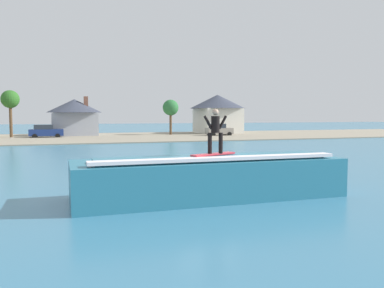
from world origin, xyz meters
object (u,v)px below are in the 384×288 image
at_px(tree_short_bushy, 10,100).
at_px(tree_tall_bare, 171,108).
at_px(car_near_shore, 46,131).
at_px(house_small_cottage, 75,115).
at_px(wave_crest, 210,177).
at_px(surfer, 215,129).
at_px(house_gabled_white, 217,111).
at_px(car_far_shore, 219,130).
at_px(surfboard, 213,154).

bearing_deg(tree_short_bushy, tree_tall_bare, 0.30).
distance_m(car_near_shore, house_small_cottage, 6.51).
distance_m(wave_crest, house_small_cottage, 48.58).
distance_m(surfer, house_gabled_white, 52.38).
bearing_deg(house_small_cottage, tree_short_bushy, -159.46).
bearing_deg(surfer, house_gabled_white, 67.79).
bearing_deg(car_far_shore, house_gabled_white, 69.37).
bearing_deg(car_near_shore, house_gabled_white, 9.18).
bearing_deg(surfboard, house_gabled_white, 67.71).
bearing_deg(surfer, surfboard, 147.84).
distance_m(car_far_shore, tree_tall_bare, 8.32).
xyz_separation_m(surfboard, car_near_shore, (-7.33, 44.05, -0.76)).
distance_m(tree_tall_bare, tree_short_bushy, 22.72).
bearing_deg(house_gabled_white, surfer, -112.21).
height_order(tree_tall_bare, tree_short_bushy, tree_short_bushy).
height_order(car_near_shore, car_far_shore, same).
bearing_deg(wave_crest, surfer, -70.58).
bearing_deg(tree_tall_bare, car_far_shore, -34.83).
xyz_separation_m(house_gabled_white, tree_short_bushy, (-31.68, -2.97, 1.41)).
bearing_deg(car_far_shore, wave_crest, -112.75).
xyz_separation_m(wave_crest, house_small_cottage, (-3.27, 48.41, 2.40)).
distance_m(surfer, house_small_cottage, 48.82).
relative_size(wave_crest, house_gabled_white, 1.11).
bearing_deg(surfboard, wave_crest, 99.90).
bearing_deg(car_far_shore, surfer, -112.49).
bearing_deg(house_small_cottage, house_gabled_white, -0.54).
bearing_deg(house_gabled_white, tree_tall_bare, -162.39).
bearing_deg(tree_short_bushy, surfer, -75.36).
xyz_separation_m(surfboard, car_far_shore, (17.14, 41.23, -0.77)).
height_order(surfboard, house_small_cottage, house_small_cottage).
relative_size(surfboard, car_near_shore, 0.45).
distance_m(car_far_shore, tree_short_bushy, 29.58).
bearing_deg(car_near_shore, surfer, -80.48).
bearing_deg(car_near_shore, tree_short_bushy, 162.48).
distance_m(surfboard, surfer, 0.97).
distance_m(surfer, car_near_shore, 44.74).
bearing_deg(surfer, tree_tall_bare, 76.67).
bearing_deg(wave_crest, car_near_shore, 99.45).
relative_size(car_near_shore, car_far_shore, 1.12).
bearing_deg(tree_tall_bare, wave_crest, -103.54).
bearing_deg(surfer, wave_crest, 109.42).
height_order(surfer, tree_short_bushy, tree_short_bushy).
bearing_deg(tree_short_bushy, house_small_cottage, 20.54).
distance_m(surfer, tree_tall_bare, 46.92).
relative_size(surfboard, house_gabled_white, 0.21).
bearing_deg(car_near_shore, house_small_cottage, 48.92).
height_order(car_far_shore, tree_short_bushy, tree_short_bushy).
distance_m(surfer, tree_short_bushy, 47.10).
distance_m(wave_crest, surfboard, 0.96).
height_order(car_far_shore, house_gabled_white, house_gabled_white).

